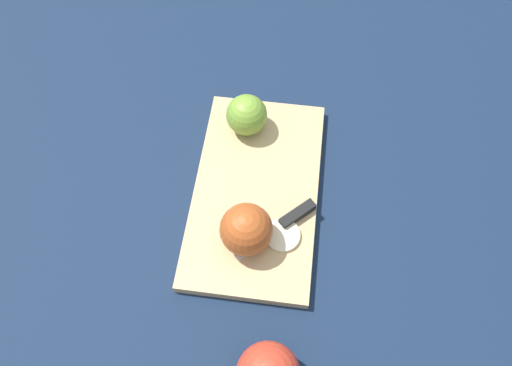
{
  "coord_description": "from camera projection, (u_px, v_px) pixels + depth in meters",
  "views": [
    {
      "loc": [
        0.4,
        -0.02,
        0.75
      ],
      "look_at": [
        0.0,
        0.0,
        0.04
      ],
      "focal_mm": 35.0,
      "sensor_mm": 36.0,
      "label": 1
    }
  ],
  "objects": [
    {
      "name": "apple_half_left",
      "position": [
        247.0,
        115.0,
        0.86
      ],
      "size": [
        0.07,
        0.07,
        0.07
      ],
      "rotation": [
        0.0,
        0.0,
        0.09
      ],
      "color": "olive",
      "rests_on": "cutting_board"
    },
    {
      "name": "cutting_board",
      "position": [
        256.0,
        192.0,
        0.84
      ],
      "size": [
        0.4,
        0.27,
        0.02
      ],
      "color": "tan",
      "rests_on": "ground_plane"
    },
    {
      "name": "apple_slice",
      "position": [
        282.0,
        235.0,
        0.79
      ],
      "size": [
        0.06,
        0.06,
        0.01
      ],
      "color": "beige",
      "rests_on": "cutting_board"
    },
    {
      "name": "knife",
      "position": [
        291.0,
        219.0,
        0.8
      ],
      "size": [
        0.1,
        0.14,
        0.02
      ],
      "rotation": [
        0.0,
        0.0,
        -1.0
      ],
      "color": "silver",
      "rests_on": "cutting_board"
    },
    {
      "name": "ground_plane",
      "position": [
        256.0,
        194.0,
        0.85
      ],
      "size": [
        4.0,
        4.0,
        0.0
      ],
      "primitive_type": "plane",
      "color": "#14233D"
    },
    {
      "name": "apple_half_right",
      "position": [
        246.0,
        230.0,
        0.75
      ],
      "size": [
        0.08,
        0.08,
        0.08
      ],
      "rotation": [
        0.0,
        0.0,
        6.27
      ],
      "color": "#AD4C1E",
      "rests_on": "cutting_board"
    }
  ]
}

